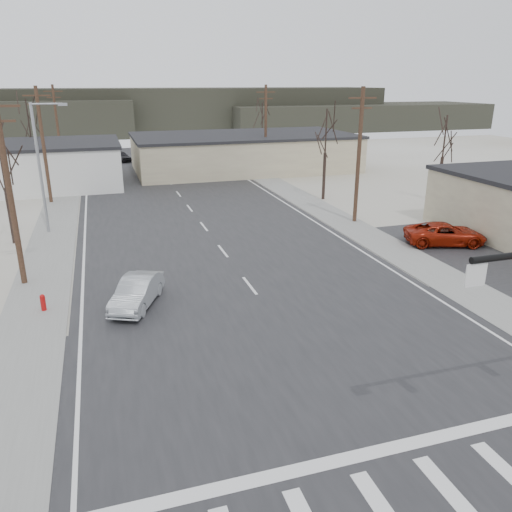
% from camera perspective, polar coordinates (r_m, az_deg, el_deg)
% --- Properties ---
extents(ground, '(140.00, 140.00, 0.00)m').
position_cam_1_polar(ground, '(19.90, 6.05, -12.02)').
color(ground, silver).
rests_on(ground, ground).
extents(main_road, '(18.00, 110.00, 0.05)m').
position_cam_1_polar(main_road, '(32.95, -4.21, 1.07)').
color(main_road, black).
rests_on(main_road, ground).
extents(cross_road, '(90.00, 10.00, 0.04)m').
position_cam_1_polar(cross_road, '(19.89, 6.06, -11.98)').
color(cross_road, black).
rests_on(cross_road, ground).
extents(sidewalk_left, '(3.00, 90.00, 0.06)m').
position_cam_1_polar(sidewalk_left, '(37.14, -22.20, 1.78)').
color(sidewalk_left, gray).
rests_on(sidewalk_left, ground).
extents(sidewalk_right, '(3.00, 90.00, 0.06)m').
position_cam_1_polar(sidewalk_right, '(40.94, 8.75, 4.55)').
color(sidewalk_right, gray).
rests_on(sidewalk_right, ground).
extents(fire_hydrant, '(0.24, 0.24, 0.87)m').
position_cam_1_polar(fire_hydrant, '(25.69, -23.16, -4.91)').
color(fire_hydrant, '#A50C0C').
rests_on(fire_hydrant, ground).
extents(building_left_far, '(22.30, 12.30, 4.50)m').
position_cam_1_polar(building_left_far, '(56.81, -26.64, 9.15)').
color(building_left_far, silver).
rests_on(building_left_far, ground).
extents(building_right_far, '(26.30, 14.30, 4.30)m').
position_cam_1_polar(building_right_far, '(62.42, -1.43, 11.81)').
color(building_right_far, '#C0B692').
rests_on(building_right_far, ground).
extents(upole_left_b, '(2.20, 0.30, 10.00)m').
position_cam_1_polar(upole_left_b, '(28.34, -26.39, 6.97)').
color(upole_left_b, '#4B2F23').
rests_on(upole_left_b, ground).
extents(upole_left_c, '(2.20, 0.30, 10.00)m').
position_cam_1_polar(upole_left_c, '(47.99, -23.14, 11.73)').
color(upole_left_c, '#4B2F23').
rests_on(upole_left_c, ground).
extents(upole_left_d, '(2.20, 0.30, 10.00)m').
position_cam_1_polar(upole_left_d, '(67.85, -21.75, 13.70)').
color(upole_left_d, '#4B2F23').
rests_on(upole_left_d, ground).
extents(upole_right_a, '(2.20, 0.30, 10.00)m').
position_cam_1_polar(upole_right_a, '(38.61, 11.68, 11.36)').
color(upole_right_a, '#4B2F23').
rests_on(upole_right_a, ground).
extents(upole_right_b, '(2.20, 0.30, 10.00)m').
position_cam_1_polar(upole_right_b, '(58.73, 1.11, 14.35)').
color(upole_right_b, '#4B2F23').
rests_on(upole_right_b, ground).
extents(streetlight_main, '(2.40, 0.25, 9.00)m').
position_cam_1_polar(streetlight_main, '(38.06, -23.28, 9.89)').
color(streetlight_main, gray).
rests_on(streetlight_main, ground).
extents(tree_left_near, '(3.30, 3.30, 7.35)m').
position_cam_1_polar(tree_left_near, '(36.37, -27.04, 9.21)').
color(tree_left_near, '#2E211C').
rests_on(tree_left_near, ground).
extents(tree_right_mid, '(3.74, 3.74, 8.33)m').
position_cam_1_polar(tree_right_mid, '(46.07, 8.00, 13.68)').
color(tree_right_mid, '#2E211C').
rests_on(tree_right_mid, ground).
extents(tree_left_far, '(3.96, 3.96, 8.82)m').
position_cam_1_polar(tree_left_far, '(62.04, -24.56, 13.93)').
color(tree_left_far, '#2E211C').
rests_on(tree_left_far, ground).
extents(tree_right_far, '(3.52, 3.52, 7.84)m').
position_cam_1_polar(tree_right_far, '(71.16, 0.72, 15.51)').
color(tree_right_far, '#2E211C').
rests_on(tree_right_far, ground).
extents(tree_lot, '(3.52, 3.52, 7.84)m').
position_cam_1_polar(tree_lot, '(47.65, 20.76, 12.41)').
color(tree_lot, '#2E211C').
rests_on(tree_lot, ground).
extents(hill_center, '(80.00, 18.00, 9.00)m').
position_cam_1_polar(hill_center, '(113.81, -6.44, 16.28)').
color(hill_center, '#333026').
rests_on(hill_center, ground).
extents(hill_right, '(60.00, 18.00, 5.50)m').
position_cam_1_polar(hill_right, '(120.16, 11.42, 15.35)').
color(hill_right, '#333026').
rests_on(hill_right, ground).
extents(sedan_crossing, '(3.08, 4.49, 1.40)m').
position_cam_1_polar(sedan_crossing, '(24.71, -13.45, -4.02)').
color(sedan_crossing, gray).
rests_on(sedan_crossing, main_road).
extents(car_far_a, '(3.56, 5.08, 1.37)m').
position_cam_1_polar(car_far_a, '(65.08, -11.51, 10.47)').
color(car_far_a, black).
rests_on(car_far_a, main_road).
extents(car_far_b, '(2.81, 4.22, 1.33)m').
position_cam_1_polar(car_far_b, '(71.38, -15.14, 10.94)').
color(car_far_b, black).
rests_on(car_far_b, main_road).
extents(car_parked_red, '(5.70, 3.88, 1.45)m').
position_cam_1_polar(car_parked_red, '(35.40, 20.81, 2.37)').
color(car_parked_red, maroon).
rests_on(car_parked_red, parking_lot).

